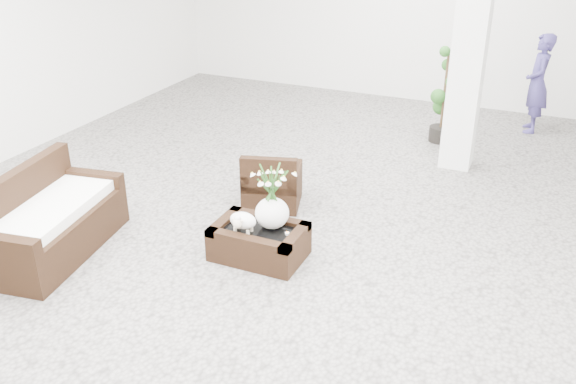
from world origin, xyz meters
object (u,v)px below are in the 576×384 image
at_px(coffee_table, 259,243).
at_px(topiary, 444,96).
at_px(loveseat, 51,214).
at_px(armchair, 272,177).

relative_size(coffee_table, topiary, 0.65).
bearing_deg(topiary, loveseat, -121.65).
distance_m(armchair, topiary, 3.22).
bearing_deg(loveseat, armchair, -48.35).
relative_size(coffee_table, armchair, 1.31).
height_order(loveseat, topiary, topiary).
bearing_deg(coffee_table, armchair, 108.93).
bearing_deg(armchair, coffee_table, 92.25).
xyz_separation_m(coffee_table, loveseat, (-1.95, -0.75, 0.28)).
relative_size(armchair, topiary, 0.50).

